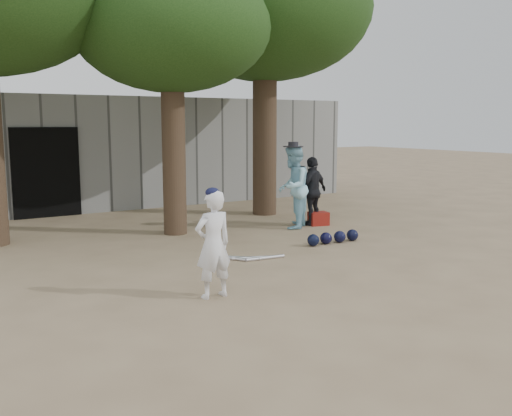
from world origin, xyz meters
TOP-DOWN VIEW (x-y plane):
  - ground at (0.00, 0.00)m, footprint 70.00×70.00m
  - boy_player at (-0.78, -0.15)m, footprint 0.54×0.37m
  - spectator_blue at (3.05, 3.41)m, footprint 1.12×1.11m
  - spectator_dark at (3.67, 3.49)m, footprint 0.98×0.62m
  - red_bag at (3.77, 3.40)m, footprint 0.48×0.41m
  - back_building at (-0.00, 10.33)m, footprint 16.00×5.24m
  - helmet_row at (2.77, 1.68)m, footprint 1.19×0.26m
  - bat_pile at (0.68, 1.45)m, footprint 1.11×0.75m
  - tree_row at (0.74, 5.02)m, footprint 11.40×5.80m

SIDE VIEW (x-z plane):
  - ground at x=0.00m, z-range 0.00..0.00m
  - bat_pile at x=0.68m, z-range 0.00..0.06m
  - helmet_row at x=2.77m, z-range 0.00..0.23m
  - red_bag at x=3.77m, z-range 0.00..0.30m
  - boy_player at x=-0.78m, z-range 0.00..1.44m
  - spectator_dark at x=3.67m, z-range 0.00..1.55m
  - spectator_blue at x=3.05m, z-range 0.00..1.83m
  - back_building at x=0.00m, z-range 0.00..3.00m
  - tree_row at x=0.74m, z-range 1.34..8.03m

